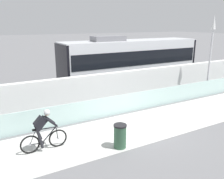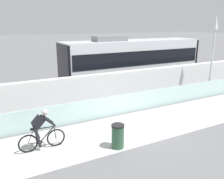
# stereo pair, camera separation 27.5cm
# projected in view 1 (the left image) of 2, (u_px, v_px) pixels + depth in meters

# --- Properties ---
(ground_plane) EXTENTS (200.00, 200.00, 0.00)m
(ground_plane) POSITION_uv_depth(u_px,v_px,m) (138.00, 127.00, 11.17)
(ground_plane) COLOR slate
(bike_path_deck) EXTENTS (32.00, 3.20, 0.01)m
(bike_path_deck) POSITION_uv_depth(u_px,v_px,m) (138.00, 126.00, 11.17)
(bike_path_deck) COLOR beige
(bike_path_deck) RESTS_ON ground
(glass_parapet) EXTENTS (32.00, 0.05, 1.03)m
(glass_parapet) POSITION_uv_depth(u_px,v_px,m) (118.00, 105.00, 12.59)
(glass_parapet) COLOR silver
(glass_parapet) RESTS_ON ground
(concrete_barrier_wall) EXTENTS (32.00, 0.36, 1.87)m
(concrete_barrier_wall) POSITION_uv_depth(u_px,v_px,m) (102.00, 89.00, 13.99)
(concrete_barrier_wall) COLOR white
(concrete_barrier_wall) RESTS_ON ground
(tram_rail_near) EXTENTS (32.00, 0.08, 0.01)m
(tram_rail_near) POSITION_uv_depth(u_px,v_px,m) (86.00, 94.00, 16.33)
(tram_rail_near) COLOR #595654
(tram_rail_near) RESTS_ON ground
(tram_rail_far) EXTENTS (32.00, 0.08, 0.01)m
(tram_rail_far) POSITION_uv_depth(u_px,v_px,m) (78.00, 89.00, 17.53)
(tram_rail_far) COLOR #595654
(tram_rail_far) RESTS_ON ground
(tram) EXTENTS (11.06, 2.54, 3.81)m
(tram) POSITION_uv_depth(u_px,v_px,m) (131.00, 61.00, 18.36)
(tram) COLOR silver
(tram) RESTS_ON ground
(cyclist_on_bike) EXTENTS (1.77, 0.58, 1.61)m
(cyclist_on_bike) POSITION_uv_depth(u_px,v_px,m) (43.00, 131.00, 8.91)
(cyclist_on_bike) COLOR black
(cyclist_on_bike) RESTS_ON ground
(lamp_post_antenna) EXTENTS (0.28, 0.28, 5.20)m
(lamp_post_antenna) POSITION_uv_depth(u_px,v_px,m) (211.00, 45.00, 15.51)
(lamp_post_antenna) COLOR gray
(lamp_post_antenna) RESTS_ON ground
(trash_bin) EXTENTS (0.51, 0.51, 0.96)m
(trash_bin) POSITION_uv_depth(u_px,v_px,m) (120.00, 136.00, 9.17)
(trash_bin) COLOR #33593F
(trash_bin) RESTS_ON ground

